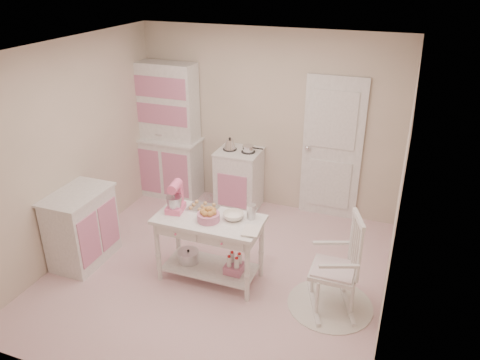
# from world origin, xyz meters

# --- Properties ---
(room_shell) EXTENTS (3.84, 3.84, 2.62)m
(room_shell) POSITION_xyz_m (0.00, 0.00, 1.65)
(room_shell) COLOR #C77C85
(room_shell) RESTS_ON ground
(door) EXTENTS (0.82, 0.05, 2.04)m
(door) POSITION_xyz_m (0.95, 1.87, 1.02)
(door) COLOR white
(door) RESTS_ON ground
(hutch) EXTENTS (1.06, 0.50, 2.08)m
(hutch) POSITION_xyz_m (-1.53, 1.66, 1.04)
(hutch) COLOR white
(hutch) RESTS_ON ground
(stove) EXTENTS (0.62, 0.57, 0.92)m
(stove) POSITION_xyz_m (-0.33, 1.61, 0.46)
(stove) COLOR white
(stove) RESTS_ON ground
(base_cabinet) EXTENTS (0.54, 0.84, 0.92)m
(base_cabinet) POSITION_xyz_m (-1.63, -0.33, 0.46)
(base_cabinet) COLOR white
(base_cabinet) RESTS_ON ground
(lace_rug) EXTENTS (0.92, 0.92, 0.01)m
(lace_rug) POSITION_xyz_m (1.38, -0.12, 0.01)
(lace_rug) COLOR white
(lace_rug) RESTS_ON ground
(rocking_chair) EXTENTS (0.70, 0.84, 1.10)m
(rocking_chair) POSITION_xyz_m (1.38, -0.12, 0.55)
(rocking_chair) COLOR white
(rocking_chair) RESTS_ON ground
(work_table) EXTENTS (1.20, 0.60, 0.80)m
(work_table) POSITION_xyz_m (-0.03, -0.13, 0.40)
(work_table) COLOR white
(work_table) RESTS_ON ground
(stand_mixer) EXTENTS (0.24, 0.31, 0.34)m
(stand_mixer) POSITION_xyz_m (-0.45, -0.11, 0.97)
(stand_mixer) COLOR pink
(stand_mixer) RESTS_ON work_table
(cookie_tray) EXTENTS (0.34, 0.24, 0.02)m
(cookie_tray) POSITION_xyz_m (-0.18, 0.05, 0.81)
(cookie_tray) COLOR silver
(cookie_tray) RESTS_ON work_table
(bread_basket) EXTENTS (0.25, 0.25, 0.09)m
(bread_basket) POSITION_xyz_m (-0.01, -0.18, 0.85)
(bread_basket) COLOR pink
(bread_basket) RESTS_ON work_table
(mixing_bowl) EXTENTS (0.23, 0.23, 0.07)m
(mixing_bowl) POSITION_xyz_m (0.23, -0.05, 0.84)
(mixing_bowl) COLOR white
(mixing_bowl) RESTS_ON work_table
(metal_pitcher) EXTENTS (0.10, 0.10, 0.17)m
(metal_pitcher) POSITION_xyz_m (0.41, 0.03, 0.89)
(metal_pitcher) COLOR silver
(metal_pitcher) RESTS_ON work_table
(recipe_book) EXTENTS (0.20, 0.25, 0.02)m
(recipe_book) POSITION_xyz_m (0.42, -0.25, 0.81)
(recipe_book) COLOR white
(recipe_book) RESTS_ON work_table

